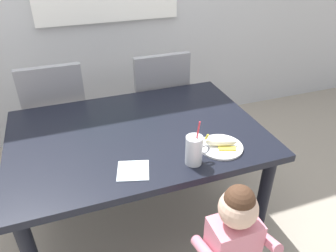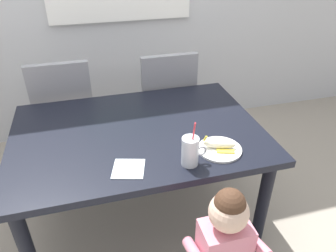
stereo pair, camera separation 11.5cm
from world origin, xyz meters
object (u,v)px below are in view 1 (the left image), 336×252
at_px(milk_cup, 194,152).
at_px(paper_napkin, 133,171).
at_px(dining_chair_left, 57,115).
at_px(dining_chair_right, 158,101).
at_px(toddler_standing, 233,240).
at_px(snack_plate, 221,147).
at_px(dining_table, 138,144).
at_px(peeled_banana, 221,142).

xyz_separation_m(milk_cup, paper_napkin, (-0.30, 0.04, -0.06)).
relative_size(dining_chair_left, dining_chair_right, 1.00).
height_order(toddler_standing, milk_cup, milk_cup).
relative_size(dining_chair_right, paper_napkin, 6.40).
height_order(toddler_standing, snack_plate, toddler_standing).
distance_m(milk_cup, paper_napkin, 0.31).
height_order(dining_table, paper_napkin, paper_napkin).
xyz_separation_m(dining_chair_right, milk_cup, (-0.15, -1.05, 0.26)).
bearing_deg(paper_napkin, dining_table, 72.38).
height_order(dining_chair_left, milk_cup, milk_cup).
distance_m(dining_chair_left, milk_cup, 1.28).
height_order(snack_plate, peeled_banana, peeled_banana).
distance_m(toddler_standing, milk_cup, 0.44).
distance_m(peeled_banana, paper_napkin, 0.49).
bearing_deg(peeled_banana, paper_napkin, -176.04).
bearing_deg(dining_table, peeled_banana, -38.79).
relative_size(toddler_standing, paper_napkin, 5.59).
height_order(dining_chair_left, dining_chair_right, same).
height_order(milk_cup, paper_napkin, milk_cup).
bearing_deg(toddler_standing, dining_table, 108.90).
distance_m(dining_chair_left, paper_napkin, 1.12).
bearing_deg(toddler_standing, dining_chair_right, 85.86).
height_order(dining_chair_right, milk_cup, milk_cup).
distance_m(toddler_standing, peeled_banana, 0.49).
relative_size(milk_cup, peeled_banana, 1.44).
bearing_deg(dining_chair_left, snack_plate, 128.34).
height_order(dining_table, dining_chair_right, dining_chair_right).
relative_size(dining_chair_left, paper_napkin, 6.40).
bearing_deg(toddler_standing, peeled_banana, 72.08).
xyz_separation_m(dining_table, toddler_standing, (0.25, -0.72, -0.11)).
distance_m(dining_table, peeled_banana, 0.50).
bearing_deg(milk_cup, dining_table, 116.93).
relative_size(dining_table, milk_cup, 5.66).
bearing_deg(dining_table, dining_chair_right, 62.82).
height_order(toddler_standing, peeled_banana, toddler_standing).
height_order(dining_chair_left, peeled_banana, dining_chair_left).
bearing_deg(toddler_standing, milk_cup, 99.06).
bearing_deg(dining_chair_right, dining_chair_left, -2.87).
bearing_deg(peeled_banana, dining_table, 141.21).
bearing_deg(dining_chair_right, toddler_standing, 85.86).
height_order(dining_table, peeled_banana, peeled_banana).
xyz_separation_m(peeled_banana, paper_napkin, (-0.49, -0.03, -0.03)).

